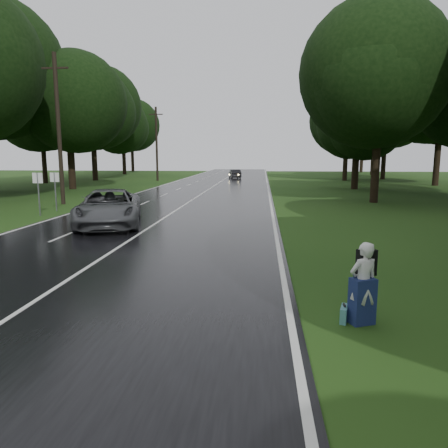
{
  "coord_description": "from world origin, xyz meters",
  "views": [
    {
      "loc": [
        5.18,
        -8.39,
        3.37
      ],
      "look_at": [
        3.94,
        5.24,
        1.1
      ],
      "focal_mm": 33.51,
      "sensor_mm": 36.0,
      "label": 1
    }
  ],
  "objects": [
    {
      "name": "ground",
      "position": [
        0.0,
        0.0,
        0.0
      ],
      "size": [
        160.0,
        160.0,
        0.0
      ],
      "primitive_type": "plane",
      "color": "#224314",
      "rests_on": "ground"
    },
    {
      "name": "road",
      "position": [
        0.0,
        20.0,
        0.02
      ],
      "size": [
        12.0,
        140.0,
        0.04
      ],
      "primitive_type": "cube",
      "color": "black",
      "rests_on": "ground"
    },
    {
      "name": "lane_center",
      "position": [
        0.0,
        20.0,
        0.04
      ],
      "size": [
        0.12,
        140.0,
        0.01
      ],
      "primitive_type": "cube",
      "color": "silver",
      "rests_on": "road"
    },
    {
      "name": "grey_car",
      "position": [
        -2.05,
        10.72,
        0.89
      ],
      "size": [
        4.37,
        6.68,
        1.71
      ],
      "primitive_type": "imported",
      "rotation": [
        0.0,
        0.0,
        0.27
      ],
      "color": "#494B4E",
      "rests_on": "road"
    },
    {
      "name": "far_car",
      "position": [
        1.28,
        51.58,
        0.68
      ],
      "size": [
        2.11,
        4.05,
        1.27
      ],
      "primitive_type": "imported",
      "rotation": [
        0.0,
        0.0,
        3.35
      ],
      "color": "black",
      "rests_on": "road"
    },
    {
      "name": "hitchhiker",
      "position": [
        7.22,
        -0.14,
        0.78
      ],
      "size": [
        0.72,
        0.7,
        1.68
      ],
      "color": "silver",
      "rests_on": "ground"
    },
    {
      "name": "suitcase",
      "position": [
        6.89,
        -0.08,
        0.16
      ],
      "size": [
        0.25,
        0.47,
        0.32
      ],
      "primitive_type": "cube",
      "rotation": [
        0.0,
        0.0,
        6.01
      ],
      "color": "teal",
      "rests_on": "ground"
    },
    {
      "name": "utility_pole_mid",
      "position": [
        -8.5,
        19.2,
        0.0
      ],
      "size": [
        1.8,
        0.28,
        10.0
      ],
      "primitive_type": null,
      "color": "black",
      "rests_on": "ground"
    },
    {
      "name": "utility_pole_far",
      "position": [
        -8.5,
        45.61,
        0.0
      ],
      "size": [
        1.8,
        0.28,
        9.43
      ],
      "primitive_type": null,
      "color": "black",
      "rests_on": "ground"
    },
    {
      "name": "road_sign_a",
      "position": [
        -7.2,
        13.76,
        0.0
      ],
      "size": [
        0.57,
        0.1,
        2.39
      ],
      "primitive_type": null,
      "color": "white",
      "rests_on": "ground"
    },
    {
      "name": "road_sign_b",
      "position": [
        -7.2,
        15.67,
        0.0
      ],
      "size": [
        0.56,
        0.1,
        2.32
      ],
      "primitive_type": null,
      "color": "white",
      "rests_on": "ground"
    },
    {
      "name": "tree_left_e",
      "position": [
        -13.65,
        31.79,
        0.0
      ],
      "size": [
        9.03,
        9.03,
        14.11
      ],
      "primitive_type": null,
      "color": "black",
      "rests_on": "ground"
    },
    {
      "name": "tree_left_f",
      "position": [
        -17.04,
        45.86,
        0.0
      ],
      "size": [
        10.12,
        10.12,
        15.82
      ],
      "primitive_type": null,
      "color": "black",
      "rests_on": "ground"
    },
    {
      "name": "tree_right_d",
      "position": [
        13.18,
        22.29,
        0.0
      ],
      "size": [
        9.66,
        9.66,
        15.09
      ],
      "primitive_type": null,
      "color": "black",
      "rests_on": "ground"
    },
    {
      "name": "tree_right_e",
      "position": [
        14.34,
        34.19,
        0.0
      ],
      "size": [
        7.21,
        7.21,
        11.26
      ],
      "primitive_type": null,
      "color": "black",
      "rests_on": "ground"
    },
    {
      "name": "tree_right_f",
      "position": [
        16.06,
        48.33,
        0.0
      ],
      "size": [
        8.6,
        8.6,
        13.44
      ],
      "primitive_type": null,
      "color": "black",
      "rests_on": "ground"
    }
  ]
}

